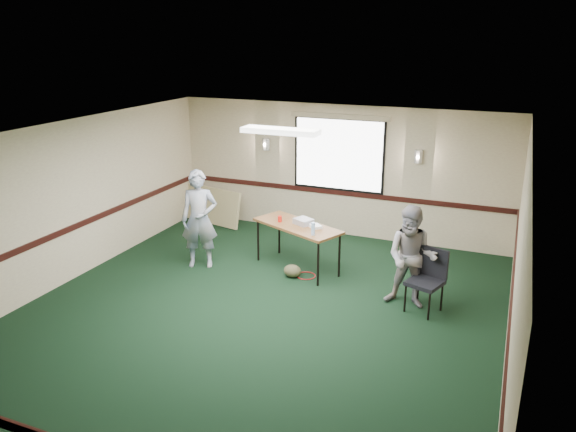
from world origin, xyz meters
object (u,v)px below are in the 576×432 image
at_px(person_left, 199,219).
at_px(person_right, 412,257).
at_px(conference_chair, 428,275).
at_px(folding_table, 297,228).
at_px(projector, 303,221).

relative_size(person_left, person_right, 1.11).
bearing_deg(conference_chair, person_right, -165.77).
xyz_separation_m(person_left, person_right, (3.80, -0.13, -0.09)).
distance_m(folding_table, person_left, 1.75).
relative_size(projector, person_right, 0.19).
distance_m(folding_table, conference_chair, 2.51).
bearing_deg(person_left, projector, -3.15).
height_order(folding_table, person_right, person_right).
xyz_separation_m(folding_table, conference_chair, (2.41, -0.70, -0.20)).
distance_m(conference_chair, person_left, 4.08).
xyz_separation_m(folding_table, person_left, (-1.66, -0.54, 0.12)).
xyz_separation_m(folding_table, projector, (0.09, 0.07, 0.11)).
bearing_deg(projector, conference_chair, 8.69).
bearing_deg(folding_table, person_left, -137.97).
xyz_separation_m(conference_chair, person_left, (-4.07, 0.15, 0.32)).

